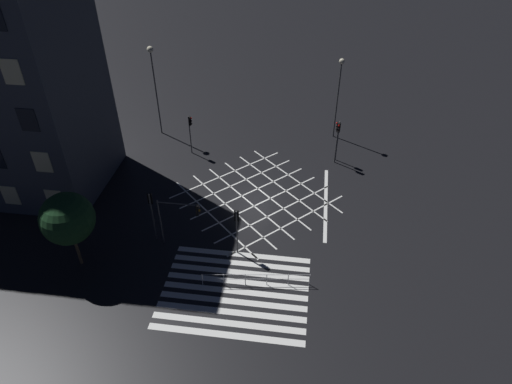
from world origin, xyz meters
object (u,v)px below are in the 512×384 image
Objects in this scene: traffic_light_ne_main at (337,133)px; traffic_light_sw_main at (181,214)px; traffic_light_ne_cross at (338,135)px; street_lamp_east at (339,82)px; traffic_light_median_south at (237,223)px; traffic_light_sw_cross at (151,207)px; street_lamp_west at (153,69)px; traffic_light_nw_main at (190,127)px; street_tree_near at (67,219)px.

traffic_light_ne_main is 1.01× the size of traffic_light_sw_main.
street_lamp_east reaches higher than traffic_light_ne_cross.
traffic_light_median_south is at bearing -111.24° from street_lamp_east.
traffic_light_ne_main reaches higher than traffic_light_median_south.
traffic_light_sw_cross reaches higher than traffic_light_median_south.
street_lamp_west reaches higher than traffic_light_median_south.
traffic_light_sw_main is at bearing -100.05° from traffic_light_sw_cross.
street_lamp_east is 18.55m from street_lamp_west.
street_lamp_west is (-4.59, 16.25, 4.05)m from traffic_light_sw_cross.
traffic_light_ne_cross is at bearing 0.40° from traffic_light_nw_main.
traffic_light_sw_cross is at bearing 43.74° from traffic_light_ne_main.
traffic_light_ne_main is 0.45× the size of street_lamp_west.
traffic_light_sw_main is (-4.26, 0.23, 0.21)m from traffic_light_median_south.
street_lamp_west is at bearing 15.76° from traffic_light_sw_cross.
traffic_light_ne_cross is 24.79m from street_tree_near.
street_lamp_east is at bearing 48.98° from street_tree_near.
traffic_light_nw_main is 15.42m from street_lamp_east.
street_lamp_east is 1.38× the size of street_tree_near.
traffic_light_sw_main is at bearing -122.01° from street_lamp_east.
traffic_light_median_south is (-7.36, -14.02, -0.12)m from traffic_light_ne_main.
traffic_light_sw_cross is (-2.36, 0.42, 0.05)m from traffic_light_sw_main.
traffic_light_ne_cross is at bearing -28.64° from traffic_light_median_south.
traffic_light_median_south is 15.04m from traffic_light_nw_main.
traffic_light_nw_main is 0.48× the size of street_lamp_east.
traffic_light_median_south is 15.35m from traffic_light_ne_cross.
traffic_light_ne_cross is (14.24, 0.10, 0.19)m from traffic_light_nw_main.
street_tree_near is at bearing -90.42° from street_lamp_west.
street_lamp_east is at bearing 5.36° from street_lamp_west.
street_tree_near is at bearing 125.64° from traffic_light_sw_cross.
street_lamp_east reaches higher than traffic_light_sw_cross.
traffic_light_sw_main is 0.68× the size of street_tree_near.
traffic_light_ne_cross is at bearing 48.74° from traffic_light_sw_main.
traffic_light_sw_main is 0.95× the size of traffic_light_ne_cross.
traffic_light_ne_cross is 0.51× the size of street_lamp_east.
traffic_light_ne_cross reaches higher than traffic_light_nw_main.
traffic_light_median_south is 0.66× the size of street_tree_near.
traffic_light_ne_main is 0.56m from traffic_light_ne_cross.
traffic_light_nw_main is 0.66× the size of street_tree_near.
street_lamp_west reaches higher than traffic_light_sw_main.
traffic_light_median_south is 0.48× the size of street_lamp_east.
street_lamp_east is at bearing 57.99° from traffic_light_sw_main.
traffic_light_sw_main is 0.94× the size of traffic_light_sw_cross.
traffic_light_nw_main is 0.98× the size of traffic_light_sw_main.
traffic_light_median_south is 0.91× the size of traffic_light_sw_cross.
street_lamp_west reaches higher than traffic_light_nw_main.
traffic_light_ne_cross is at bearing 40.93° from street_tree_near.
traffic_light_nw_main is at bearing 2.60° from traffic_light_ne_main.
traffic_light_nw_main is at bearing 74.53° from street_tree_near.
traffic_light_sw_cross reaches higher than traffic_light_ne_cross.
street_lamp_west is 19.85m from street_tree_near.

